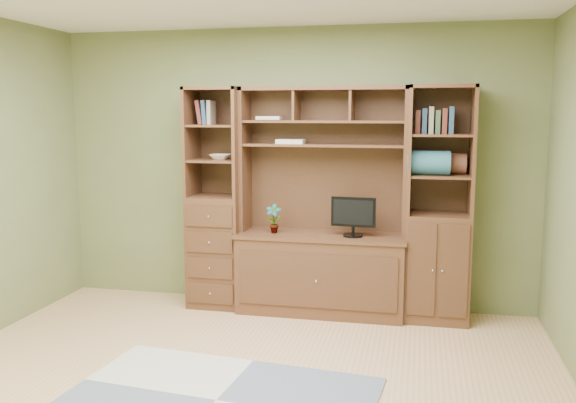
% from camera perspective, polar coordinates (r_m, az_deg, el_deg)
% --- Properties ---
extents(room, '(4.60, 4.10, 2.64)m').
position_cam_1_polar(room, '(3.83, -5.72, 0.49)').
color(room, tan).
rests_on(room, ground).
extents(center_hutch, '(1.54, 0.53, 2.05)m').
position_cam_1_polar(center_hutch, '(5.47, 3.16, -0.05)').
color(center_hutch, '#4F2E1B').
rests_on(center_hutch, ground).
extents(left_tower, '(0.50, 0.45, 2.05)m').
position_cam_1_polar(left_tower, '(5.75, -6.67, 0.32)').
color(left_tower, '#4F2E1B').
rests_on(left_tower, ground).
extents(right_tower, '(0.55, 0.45, 2.05)m').
position_cam_1_polar(right_tower, '(5.44, 13.94, -0.32)').
color(right_tower, '#4F2E1B').
rests_on(right_tower, ground).
extents(rug, '(2.08, 1.50, 0.01)m').
position_cam_1_polar(rug, '(4.09, -6.74, -18.04)').
color(rug, '#949899').
rests_on(rug, ground).
extents(monitor, '(0.41, 0.21, 0.48)m').
position_cam_1_polar(monitor, '(5.40, 6.14, -0.75)').
color(monitor, black).
rests_on(monitor, center_hutch).
extents(orchid, '(0.14, 0.10, 0.27)m').
position_cam_1_polar(orchid, '(5.54, -1.36, -1.61)').
color(orchid, '#AD603A').
rests_on(orchid, center_hutch).
extents(magazines, '(0.25, 0.18, 0.04)m').
position_cam_1_polar(magazines, '(5.56, 0.26, 5.65)').
color(magazines, beige).
rests_on(magazines, center_hutch).
extents(bowl, '(0.19, 0.19, 0.05)m').
position_cam_1_polar(bowl, '(5.69, -6.34, 4.18)').
color(bowl, white).
rests_on(bowl, left_tower).
extents(blanket_teal, '(0.36, 0.21, 0.21)m').
position_cam_1_polar(blanket_teal, '(5.35, 13.02, 3.55)').
color(blanket_teal, '#295D6C').
rests_on(blanket_teal, right_tower).
extents(blanket_red, '(0.32, 0.18, 0.18)m').
position_cam_1_polar(blanket_red, '(5.48, 14.63, 3.46)').
color(blanket_red, brown).
rests_on(blanket_red, right_tower).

